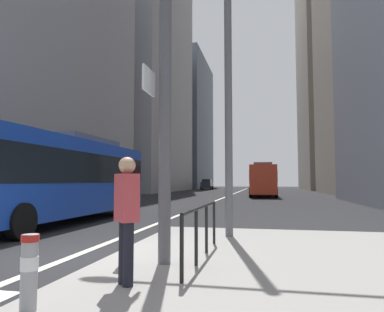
{
  "coord_description": "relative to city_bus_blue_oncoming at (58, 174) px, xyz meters",
  "views": [
    {
      "loc": [
        3.98,
        -6.99,
        1.58
      ],
      "look_at": [
        -1.92,
        21.47,
        3.63
      ],
      "focal_mm": 33.39,
      "sensor_mm": 36.0,
      "label": 1
    }
  ],
  "objects": [
    {
      "name": "city_bus_red_receding",
      "position": [
        7.26,
        26.3,
        0.0
      ],
      "size": [
        2.86,
        11.08,
        3.4
      ],
      "color": "red",
      "rests_on": "ground"
    },
    {
      "name": "car_receding_near",
      "position": [
        7.04,
        41.89,
        -0.85
      ],
      "size": [
        2.18,
        4.18,
        1.94
      ],
      "color": "gold",
      "rests_on": "ground"
    },
    {
      "name": "traffic_signal_gantry",
      "position": [
        3.91,
        -5.96,
        2.26
      ],
      "size": [
        5.86,
        0.65,
        6.0
      ],
      "color": "#515156",
      "rests_on": "median_island"
    },
    {
      "name": "lane_centre_line",
      "position": [
        3.62,
        24.95,
        -1.83
      ],
      "size": [
        0.2,
        80.0,
        0.01
      ],
      "primitive_type": "cube",
      "color": "beige",
      "rests_on": "ground"
    },
    {
      "name": "median_island",
      "position": [
        9.12,
        -6.05,
        -1.76
      ],
      "size": [
        9.0,
        10.0,
        0.15
      ],
      "primitive_type": "cube",
      "color": "gray",
      "rests_on": "ground"
    },
    {
      "name": "office_tower_left_near",
      "position": [
        -12.38,
        12.45,
        12.23
      ],
      "size": [
        11.29,
        25.43,
        28.12
      ],
      "primitive_type": "cube",
      "color": "#9E9EA3",
      "rests_on": "ground"
    },
    {
      "name": "street_lamp_post",
      "position": [
        6.65,
        -2.66,
        3.45
      ],
      "size": [
        5.5,
        0.32,
        8.0
      ],
      "color": "#56565B",
      "rests_on": "median_island"
    },
    {
      "name": "office_tower_left_far",
      "position": [
        -12.38,
        68.0,
        12.97
      ],
      "size": [
        13.43,
        22.12,
        29.61
      ],
      "primitive_type": "cube",
      "color": "slate",
      "rests_on": "ground"
    },
    {
      "name": "car_oncoming_mid",
      "position": [
        -3.04,
        52.67,
        -0.85
      ],
      "size": [
        2.19,
        4.45,
        1.94
      ],
      "color": "#232838",
      "rests_on": "ground"
    },
    {
      "name": "office_tower_left_mid",
      "position": [
        -12.38,
        42.07,
        23.0
      ],
      "size": [
        12.47,
        24.9,
        49.66
      ],
      "primitive_type": "cube",
      "color": "#9E9EA3",
      "rests_on": "ground"
    },
    {
      "name": "pedestrian_railing",
      "position": [
        6.42,
        -5.44,
        -0.99
      ],
      "size": [
        0.06,
        3.27,
        0.98
      ],
      "color": "black",
      "rests_on": "median_island"
    },
    {
      "name": "bollard_left",
      "position": [
        5.01,
        -8.45,
        -1.22
      ],
      "size": [
        0.2,
        0.2,
        0.84
      ],
      "color": "#99999E",
      "rests_on": "median_island"
    },
    {
      "name": "pedestrian_waiting",
      "position": [
        5.69,
        -7.29,
        -0.69
      ],
      "size": [
        0.43,
        0.44,
        1.77
      ],
      "color": "black",
      "rests_on": "median_island"
    },
    {
      "name": "office_tower_right_far",
      "position": [
        20.62,
        59.56,
        24.33
      ],
      "size": [
        11.98,
        22.1,
        52.34
      ],
      "primitive_type": "cube",
      "color": "gray",
      "rests_on": "ground"
    },
    {
      "name": "city_bus_blue_oncoming",
      "position": [
        0.0,
        0.0,
        0.0
      ],
      "size": [
        2.81,
        10.85,
        3.4
      ],
      "color": "#14389E",
      "rests_on": "ground"
    },
    {
      "name": "bollard_right",
      "position": [
        5.21,
        -6.16,
        -1.17
      ],
      "size": [
        0.2,
        0.2,
        0.93
      ],
      "color": "#99999E",
      "rests_on": "median_island"
    },
    {
      "name": "ground_plane",
      "position": [
        3.62,
        14.95,
        -1.84
      ],
      "size": [
        160.0,
        160.0,
        0.0
      ],
      "primitive_type": "plane",
      "color": "black"
    }
  ]
}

